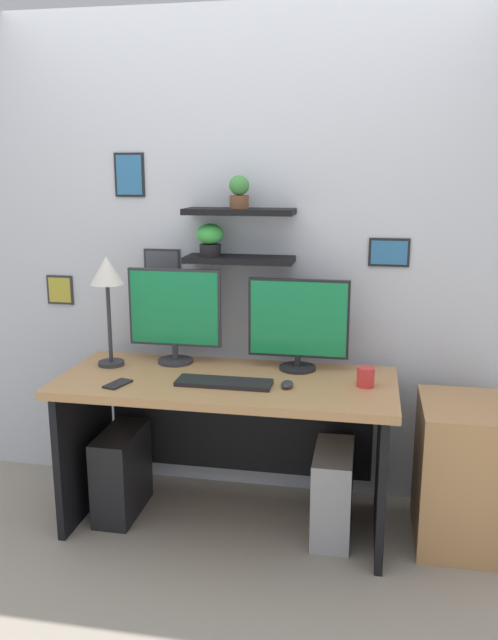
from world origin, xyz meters
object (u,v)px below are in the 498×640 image
(monitor_right, at_px, (298,323))
(cell_phone, at_px, (118,384))
(computer_mouse, at_px, (287,384))
(drawer_cabinet, at_px, (466,473))
(computer_tower_left, at_px, (122,472))
(desk_lamp, at_px, (107,280))
(coffee_mug, at_px, (366,377))
(desk, at_px, (229,417))
(keyboard, at_px, (224,383))
(monitor_left, at_px, (175,313))
(computer_tower_right, at_px, (333,492))

(monitor_right, height_order, cell_phone, monitor_right)
(computer_mouse, bearing_deg, drawer_cabinet, 9.09)
(monitor_right, height_order, computer_tower_left, monitor_right)
(desk_lamp, xyz_separation_m, coffee_mug, (1.27, -0.09, -0.39))
(monitor_right, xyz_separation_m, computer_mouse, (-0.01, -0.29, -0.22))
(desk, distance_m, computer_mouse, 0.39)
(keyboard, xyz_separation_m, desk_lamp, (-0.63, 0.19, 0.43))
(monitor_left, height_order, keyboard, monitor_left)
(computer_mouse, bearing_deg, coffee_mug, 13.15)
(coffee_mug, height_order, computer_tower_left, coffee_mug)
(desk_lamp, xyz_separation_m, cell_phone, (0.15, -0.29, -0.43))
(monitor_right, distance_m, cell_phone, 0.91)
(desk, height_order, computer_tower_right, desk)
(monitor_right, relative_size, computer_tower_right, 1.15)
(keyboard, bearing_deg, cell_phone, -168.78)
(drawer_cabinet, bearing_deg, monitor_right, 169.12)
(monitor_left, distance_m, computer_mouse, 0.72)
(coffee_mug, xyz_separation_m, computer_tower_left, (-1.19, -0.01, -0.58))
(keyboard, relative_size, computer_tower_left, 1.00)
(cell_phone, relative_size, computer_tower_left, 0.32)
(desk, height_order, monitor_left, monitor_left)
(monitor_left, relative_size, computer_tower_left, 1.10)
(coffee_mug, bearing_deg, desk, 176.19)
(monitor_right, xyz_separation_m, keyboard, (-0.30, -0.30, -0.22))
(desk_lamp, bearing_deg, monitor_right, 6.82)
(desk_lamp, xyz_separation_m, drawer_cabinet, (1.74, -0.04, -0.85))
(computer_mouse, bearing_deg, desk, 157.38)
(keyboard, xyz_separation_m, computer_tower_left, (-0.56, 0.09, -0.54))
(monitor_right, height_order, desk_lamp, desk_lamp)
(computer_mouse, xyz_separation_m, desk_lamp, (-0.92, 0.18, 0.42))
(coffee_mug, bearing_deg, monitor_right, 148.25)
(computer_mouse, xyz_separation_m, cell_phone, (-0.77, -0.11, -0.01))
(computer_mouse, distance_m, cell_phone, 0.78)
(cell_phone, bearing_deg, monitor_left, 85.34)
(keyboard, distance_m, computer_tower_right, 0.75)
(desk, bearing_deg, computer_tower_right, -5.84)
(monitor_right, relative_size, keyboard, 1.12)
(keyboard, bearing_deg, computer_tower_right, 9.78)
(cell_phone, bearing_deg, computer_mouse, 24.89)
(computer_tower_right, bearing_deg, keyboard, -170.22)
(cell_phone, bearing_deg, desk_lamp, 134.27)
(monitor_left, bearing_deg, monitor_right, 0.00)
(desk, height_order, computer_tower_left, desk)
(desk, distance_m, drawer_cabinet, 1.14)
(desk_lamp, height_order, drawer_cabinet, desk_lamp)
(monitor_right, bearing_deg, monitor_left, -180.00)
(monitor_left, height_order, desk_lamp, desk_lamp)
(cell_phone, distance_m, computer_tower_right, 1.14)
(monitor_left, relative_size, monitor_right, 0.98)
(desk_lamp, distance_m, computer_tower_right, 1.50)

